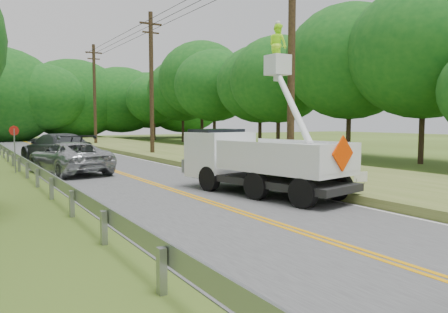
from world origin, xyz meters
TOP-DOWN VIEW (x-y plane):
  - ground at (0.00, 0.00)m, footprint 140.00×140.00m
  - road at (0.00, 14.00)m, footprint 7.20×96.00m
  - guardrail at (-4.02, 14.91)m, footprint 0.18×48.00m
  - utility_poles at (5.00, 17.02)m, footprint 1.60×43.30m
  - tall_grass_verge at (7.10, 14.00)m, footprint 7.00×96.00m
  - treeline_right at (15.97, 26.43)m, footprint 9.61×53.25m
  - treeline_horizon at (-0.79, 56.42)m, footprint 55.05×14.06m
  - bucket_truck at (2.31, 8.09)m, footprint 4.03×6.62m
  - suv_silver at (-2.15, 16.72)m, footprint 3.38×5.77m
  - suv_darkgrey at (-1.67, 22.61)m, footprint 3.76×6.50m
  - stop_sign_permanent at (-4.33, 18.35)m, footprint 0.48×0.16m
  - yard_sign at (5.51, 5.76)m, footprint 0.49×0.20m

SIDE VIEW (x-z plane):
  - ground at x=0.00m, z-range 0.00..0.00m
  - road at x=0.00m, z-range 0.00..0.02m
  - tall_grass_verge at x=7.10m, z-range 0.00..0.30m
  - yard_sign at x=5.51m, z-range 0.16..0.90m
  - guardrail at x=-4.02m, z-range 0.17..0.94m
  - suv_silver at x=-2.15m, z-range 0.02..1.53m
  - suv_darkgrey at x=-1.67m, z-range 0.02..1.79m
  - bucket_truck at x=2.31m, z-range -1.68..4.62m
  - stop_sign_permanent at x=-4.33m, z-range 0.35..2.66m
  - utility_poles at x=5.00m, z-range 0.27..10.27m
  - treeline_horizon at x=-0.79m, z-range -0.77..11.77m
  - treeline_right at x=15.97m, z-range 0.53..11.72m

